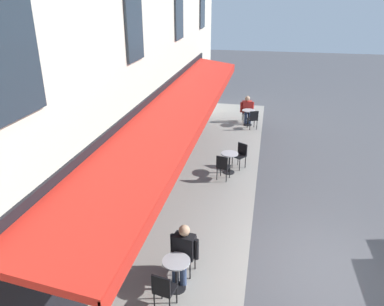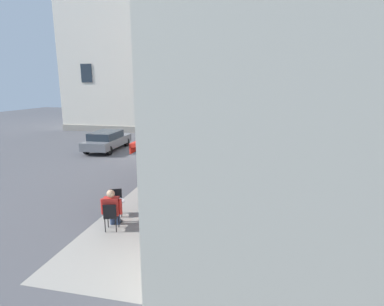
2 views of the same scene
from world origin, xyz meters
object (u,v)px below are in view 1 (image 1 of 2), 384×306
cafe_chair_black_corner_left (223,165)px  cafe_chair_black_kerbside (253,118)px  cafe_table_streetside (248,115)px  cafe_chair_black_near_door (163,288)px  cafe_chair_black_corner_right (187,251)px  seated_companion_in_red (247,109)px  seated_patron_in_black (183,251)px  cafe_table_near_entrance (229,160)px  cafe_chair_black_under_awning (241,153)px  cafe_chair_black_by_window (246,110)px  cafe_table_mid_terrace (176,270)px

cafe_chair_black_corner_left → cafe_chair_black_kerbside: bearing=172.4°
cafe_table_streetside → cafe_chair_black_near_door: bearing=-4.3°
cafe_chair_black_corner_left → cafe_chair_black_kerbside: (-5.40, 0.72, 0.00)m
cafe_table_streetside → cafe_chair_black_kerbside: 0.63m
cafe_chair_black_corner_right → seated_companion_in_red: (-11.05, 0.59, 0.15)m
cafe_chair_black_corner_left → seated_patron_in_black: 4.89m
cafe_table_near_entrance → cafe_chair_black_under_awning: cafe_chair_black_under_awning is taller
cafe_table_near_entrance → seated_companion_in_red: seated_companion_in_red is taller
cafe_chair_black_corner_left → cafe_table_near_entrance: bearing=165.8°
cafe_table_near_entrance → cafe_table_streetside: bearing=176.7°
cafe_table_near_entrance → seated_patron_in_black: seated_patron_in_black is taller
cafe_chair_black_near_door → cafe_chair_black_by_window: (-12.51, 0.74, 0.00)m
cafe_chair_black_near_door → cafe_table_mid_terrace: bearing=169.8°
cafe_chair_black_corner_right → cafe_table_streetside: 10.66m
cafe_chair_black_kerbside → seated_patron_in_black: seated_patron_in_black is taller
cafe_chair_black_under_awning → cafe_table_near_entrance: bearing=-33.1°
cafe_chair_black_corner_right → cafe_table_mid_terrace: bearing=-7.9°
cafe_chair_black_near_door → cafe_chair_black_kerbside: same height
cafe_chair_black_under_awning → seated_patron_in_black: bearing=-7.1°
cafe_chair_black_kerbside → seated_patron_in_black: bearing=-5.4°
cafe_chair_black_corner_left → cafe_table_mid_terrace: 5.30m
cafe_chair_black_near_door → cafe_table_streetside: size_ratio=1.21×
cafe_chair_black_under_awning → cafe_chair_black_near_door: 7.12m
cafe_table_near_entrance → cafe_chair_black_under_awning: bearing=146.9°
cafe_chair_black_near_door → cafe_chair_black_by_window: same height
cafe_chair_black_corner_left → cafe_table_streetside: size_ratio=1.21×
cafe_table_mid_terrace → cafe_chair_black_corner_left: bearing=176.6°
cafe_table_streetside → seated_companion_in_red: bearing=-167.2°
seated_patron_in_black → cafe_chair_black_kerbside: bearing=174.6°
cafe_chair_black_under_awning → seated_companion_in_red: 5.24m
cafe_chair_black_under_awning → seated_companion_in_red: size_ratio=0.70×
cafe_chair_black_under_awning → cafe_chair_black_by_window: bearing=-178.1°
cafe_chair_black_corner_left → cafe_table_streetside: (-5.97, 0.46, -0.06)m
cafe_table_near_entrance → cafe_table_mid_terrace: same height
cafe_chair_black_kerbside → seated_companion_in_red: bearing=-160.3°
cafe_chair_black_corner_left → cafe_chair_black_near_door: 5.93m
cafe_chair_black_corner_left → cafe_chair_black_corner_right: size_ratio=1.00×
cafe_chair_black_under_awning → seated_companion_in_red: bearing=-178.6°
cafe_chair_black_corner_left → seated_patron_in_black: size_ratio=0.70×
cafe_chair_black_kerbside → seated_patron_in_black: (10.28, -0.97, 0.15)m
cafe_table_near_entrance → cafe_chair_black_near_door: bearing=-5.1°
cafe_table_streetside → seated_patron_in_black: seated_patron_in_black is taller
cafe_table_mid_terrace → cafe_chair_black_kerbside: bearing=174.5°
cafe_table_streetside → cafe_chair_black_kerbside: (0.58, 0.26, 0.06)m
cafe_chair_black_under_awning → cafe_table_streetside: (-4.83, -0.04, -0.06)m
cafe_chair_black_near_door → cafe_chair_black_corner_right: bearing=171.0°
cafe_chair_black_near_door → seated_patron_in_black: 1.06m
cafe_chair_black_corner_right → seated_patron_in_black: 0.26m
cafe_table_near_entrance → cafe_chair_black_corner_left: bearing=-14.2°
cafe_chair_black_corner_left → cafe_table_streetside: cafe_chair_black_corner_left is taller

